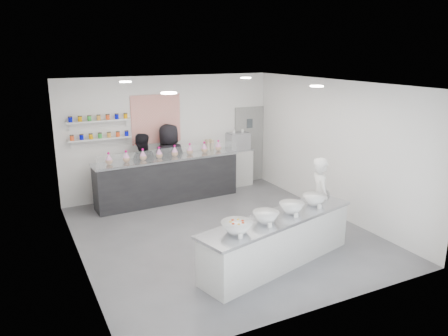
{
  "coord_description": "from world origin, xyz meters",
  "views": [
    {
      "loc": [
        -3.64,
        -7.34,
        3.62
      ],
      "look_at": [
        0.24,
        0.4,
        1.26
      ],
      "focal_mm": 35.0,
      "sensor_mm": 36.0,
      "label": 1
    }
  ],
  "objects_px": {
    "espresso_machine": "(238,141)",
    "staff_right": "(170,161)",
    "woman_prep": "(320,198)",
    "prep_counter": "(278,241)",
    "espresso_ledge": "(228,168)",
    "staff_left": "(142,168)",
    "back_bar": "(168,179)"
  },
  "relations": [
    {
      "from": "staff_left",
      "to": "back_bar",
      "type": "bearing_deg",
      "value": 170.73
    },
    {
      "from": "back_bar",
      "to": "woman_prep",
      "type": "distance_m",
      "value": 3.89
    },
    {
      "from": "espresso_machine",
      "to": "staff_right",
      "type": "distance_m",
      "value": 2.04
    },
    {
      "from": "espresso_ledge",
      "to": "staff_right",
      "type": "height_order",
      "value": "staff_right"
    },
    {
      "from": "woman_prep",
      "to": "staff_right",
      "type": "bearing_deg",
      "value": 46.65
    },
    {
      "from": "espresso_ledge",
      "to": "woman_prep",
      "type": "relative_size",
      "value": 0.83
    },
    {
      "from": "espresso_ledge",
      "to": "espresso_machine",
      "type": "distance_m",
      "value": 0.78
    },
    {
      "from": "prep_counter",
      "to": "back_bar",
      "type": "bearing_deg",
      "value": 83.96
    },
    {
      "from": "espresso_ledge",
      "to": "espresso_machine",
      "type": "height_order",
      "value": "espresso_machine"
    },
    {
      "from": "woman_prep",
      "to": "staff_right",
      "type": "height_order",
      "value": "staff_right"
    },
    {
      "from": "espresso_ledge",
      "to": "espresso_machine",
      "type": "xyz_separation_m",
      "value": [
        0.3,
        0.0,
        0.72
      ]
    },
    {
      "from": "back_bar",
      "to": "espresso_machine",
      "type": "distance_m",
      "value": 2.29
    },
    {
      "from": "staff_left",
      "to": "espresso_machine",
      "type": "bearing_deg",
      "value": -162.29
    },
    {
      "from": "prep_counter",
      "to": "espresso_ledge",
      "type": "distance_m",
      "value": 4.53
    },
    {
      "from": "woman_prep",
      "to": "staff_left",
      "type": "height_order",
      "value": "staff_left"
    },
    {
      "from": "back_bar",
      "to": "woman_prep",
      "type": "xyz_separation_m",
      "value": [
        1.96,
        -3.35,
        0.26
      ]
    },
    {
      "from": "staff_right",
      "to": "staff_left",
      "type": "bearing_deg",
      "value": -4.25
    },
    {
      "from": "woman_prep",
      "to": "staff_right",
      "type": "xyz_separation_m",
      "value": [
        -1.81,
        3.6,
        0.12
      ]
    },
    {
      "from": "back_bar",
      "to": "espresso_ledge",
      "type": "xyz_separation_m",
      "value": [
        1.85,
        0.4,
        -0.05
      ]
    },
    {
      "from": "woman_prep",
      "to": "prep_counter",
      "type": "bearing_deg",
      "value": 133.76
    },
    {
      "from": "woman_prep",
      "to": "staff_right",
      "type": "relative_size",
      "value": 0.87
    },
    {
      "from": "espresso_ledge",
      "to": "staff_left",
      "type": "relative_size",
      "value": 0.8
    },
    {
      "from": "woman_prep",
      "to": "espresso_machine",
      "type": "bearing_deg",
      "value": 16.89
    },
    {
      "from": "prep_counter",
      "to": "espresso_ledge",
      "type": "xyz_separation_m",
      "value": [
        1.26,
        4.35,
        0.07
      ]
    },
    {
      "from": "espresso_machine",
      "to": "woman_prep",
      "type": "bearing_deg",
      "value": -93.04
    },
    {
      "from": "espresso_ledge",
      "to": "staff_left",
      "type": "bearing_deg",
      "value": -176.36
    },
    {
      "from": "espresso_machine",
      "to": "staff_right",
      "type": "height_order",
      "value": "staff_right"
    },
    {
      "from": "espresso_machine",
      "to": "staff_left",
      "type": "relative_size",
      "value": 0.34
    },
    {
      "from": "espresso_machine",
      "to": "woman_prep",
      "type": "relative_size",
      "value": 0.35
    },
    {
      "from": "espresso_machine",
      "to": "staff_left",
      "type": "distance_m",
      "value": 2.75
    },
    {
      "from": "espresso_ledge",
      "to": "staff_left",
      "type": "distance_m",
      "value": 2.45
    },
    {
      "from": "prep_counter",
      "to": "staff_right",
      "type": "relative_size",
      "value": 1.7
    }
  ]
}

